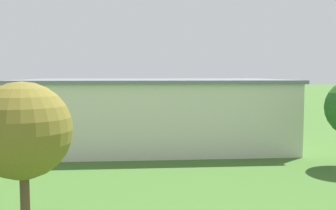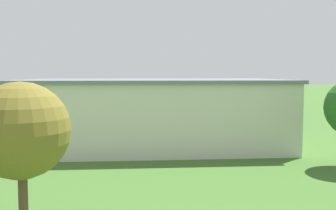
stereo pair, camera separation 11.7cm
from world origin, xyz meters
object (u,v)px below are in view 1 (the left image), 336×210
object	(u,v)px
car_white	(58,122)
car_red	(10,122)
person_near_hangar_door	(203,117)
windsock	(153,90)
tree_behind_hangar_left	(23,131)
car_orange	(232,119)
person_at_fence_line	(163,119)
person_crossing_taxiway	(116,118)
biplane	(178,98)
hangar	(154,112)
person_by_parked_cars	(168,116)

from	to	relation	value
car_white	car_red	bearing A→B (deg)	-3.54
person_near_hangar_door	windsock	xyz separation A→B (m)	(7.57, -14.30, 3.78)
person_near_hangar_door	tree_behind_hangar_left	distance (m)	45.89
car_orange	person_at_fence_line	distance (m)	10.51
person_at_fence_line	person_crossing_taxiway	size ratio (longest dim) A/B	0.92
car_orange	person_at_fence_line	xyz separation A→B (m)	(10.41, -1.47, -0.09)
person_near_hangar_door	biplane	bearing A→B (deg)	-74.16
car_orange	car_red	world-z (taller)	same
car_orange	hangar	bearing A→B (deg)	49.95
car_white	person_by_parked_cars	bearing A→B (deg)	-161.71
person_near_hangar_door	person_at_fence_line	bearing A→B (deg)	23.11
person_at_fence_line	car_white	bearing A→B (deg)	8.11
hangar	person_by_parked_cars	distance (m)	19.95
car_orange	car_red	bearing A→B (deg)	0.51
person_by_parked_cars	person_near_hangar_door	xyz separation A→B (m)	(-5.59, 0.40, -0.09)
hangar	car_red	world-z (taller)	hangar
car_red	person_at_fence_line	size ratio (longest dim) A/B	3.03
biplane	person_by_parked_cars	size ratio (longest dim) A/B	4.30
car_white	person_at_fence_line	world-z (taller)	person_at_fence_line
person_crossing_taxiway	hangar	bearing A→B (deg)	106.05
car_white	car_orange	bearing A→B (deg)	-178.40
biplane	tree_behind_hangar_left	xyz separation A→B (m)	(12.39, 53.76, 1.98)
person_by_parked_cars	tree_behind_hangar_left	distance (m)	44.71
car_red	person_near_hangar_door	bearing A→B (deg)	-170.96
tree_behind_hangar_left	biplane	bearing A→B (deg)	-102.98
person_near_hangar_door	person_crossing_taxiway	world-z (taller)	person_crossing_taxiway
car_orange	person_near_hangar_door	bearing A→B (deg)	-49.03
car_white	tree_behind_hangar_left	xyz separation A→B (m)	(-6.59, 37.96, 4.36)
car_white	person_at_fence_line	bearing A→B (deg)	-171.89
person_by_parked_cars	person_crossing_taxiway	bearing A→B (deg)	8.66
hangar	windsock	world-z (taller)	hangar
person_by_parked_cars	car_white	bearing A→B (deg)	18.29
car_orange	tree_behind_hangar_left	size ratio (longest dim) A/B	0.57
car_red	person_by_parked_cars	size ratio (longest dim) A/B	2.68
windsock	person_by_parked_cars	bearing A→B (deg)	98.13
person_near_hangar_door	person_crossing_taxiway	bearing A→B (deg)	3.57
car_red	biplane	bearing A→B (deg)	-149.29
car_red	windsock	size ratio (longest dim) A/B	0.91
hangar	tree_behind_hangar_left	bearing A→B (deg)	74.20
person_by_parked_cars	person_near_hangar_door	distance (m)	5.60
car_red	person_at_fence_line	world-z (taller)	car_red
biplane	car_orange	bearing A→B (deg)	114.27
car_orange	windsock	bearing A→B (deg)	-58.69
biplane	person_crossing_taxiway	size ratio (longest dim) A/B	4.51
biplane	person_by_parked_cars	world-z (taller)	biplane
car_orange	car_red	distance (m)	32.69
hangar	windsock	xyz separation A→B (m)	(-1.12, -33.42, 0.99)
person_by_parked_cars	windsock	xyz separation A→B (m)	(1.99, -13.89, 3.69)
biplane	car_orange	world-z (taller)	biplane
car_orange	car_red	size ratio (longest dim) A/B	0.89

